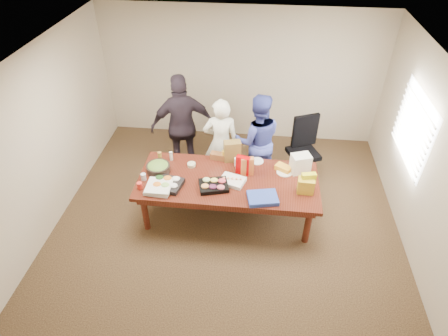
# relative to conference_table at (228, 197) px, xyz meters

# --- Properties ---
(floor) EXTENTS (5.50, 5.00, 0.02)m
(floor) POSITION_rel_conference_table_xyz_m (0.00, 0.00, -0.39)
(floor) COLOR #47301E
(floor) RESTS_ON ground
(ceiling) EXTENTS (5.50, 5.00, 0.02)m
(ceiling) POSITION_rel_conference_table_xyz_m (0.00, 0.00, 2.33)
(ceiling) COLOR white
(ceiling) RESTS_ON wall_back
(wall_back) EXTENTS (5.50, 0.04, 2.70)m
(wall_back) POSITION_rel_conference_table_xyz_m (0.00, 2.50, 0.98)
(wall_back) COLOR beige
(wall_back) RESTS_ON floor
(wall_front) EXTENTS (5.50, 0.04, 2.70)m
(wall_front) POSITION_rel_conference_table_xyz_m (0.00, -2.50, 0.98)
(wall_front) COLOR beige
(wall_front) RESTS_ON floor
(wall_left) EXTENTS (0.04, 5.00, 2.70)m
(wall_left) POSITION_rel_conference_table_xyz_m (-2.75, 0.00, 0.98)
(wall_left) COLOR beige
(wall_left) RESTS_ON floor
(wall_right) EXTENTS (0.04, 5.00, 2.70)m
(wall_right) POSITION_rel_conference_table_xyz_m (2.75, 0.00, 0.98)
(wall_right) COLOR beige
(wall_right) RESTS_ON floor
(window_panel) EXTENTS (0.03, 1.40, 1.10)m
(window_panel) POSITION_rel_conference_table_xyz_m (2.72, 0.60, 1.12)
(window_panel) COLOR white
(window_panel) RESTS_ON wall_right
(window_blinds) EXTENTS (0.04, 1.36, 1.00)m
(window_blinds) POSITION_rel_conference_table_xyz_m (2.68, 0.60, 1.12)
(window_blinds) COLOR beige
(window_blinds) RESTS_ON wall_right
(conference_table) EXTENTS (2.80, 1.20, 0.75)m
(conference_table) POSITION_rel_conference_table_xyz_m (0.00, 0.00, 0.00)
(conference_table) COLOR #4C1C0F
(conference_table) RESTS_ON floor
(office_chair) EXTENTS (0.76, 0.76, 1.13)m
(office_chair) POSITION_rel_conference_table_xyz_m (1.25, 1.16, 0.19)
(office_chair) COLOR black
(office_chair) RESTS_ON floor
(person_center) EXTENTS (0.64, 0.45, 1.68)m
(person_center) POSITION_rel_conference_table_xyz_m (-0.21, 0.86, 0.46)
(person_center) COLOR white
(person_center) RESTS_ON floor
(person_right) EXTENTS (0.92, 0.77, 1.73)m
(person_right) POSITION_rel_conference_table_xyz_m (0.41, 0.98, 0.49)
(person_right) COLOR #3A45A0
(person_right) RESTS_ON floor
(person_left) EXTENTS (1.22, 0.78, 1.93)m
(person_left) POSITION_rel_conference_table_xyz_m (-0.93, 1.15, 0.59)
(person_left) COLOR #271E26
(person_left) RESTS_ON floor
(veggie_tray) EXTENTS (0.52, 0.44, 0.07)m
(veggie_tray) POSITION_rel_conference_table_xyz_m (-0.91, -0.25, 0.41)
(veggie_tray) COLOR black
(veggie_tray) RESTS_ON conference_table
(fruit_tray) EXTENTS (0.50, 0.44, 0.07)m
(fruit_tray) POSITION_rel_conference_table_xyz_m (-0.20, -0.21, 0.41)
(fruit_tray) COLOR black
(fruit_tray) RESTS_ON conference_table
(sheet_cake) EXTENTS (0.44, 0.38, 0.06)m
(sheet_cake) POSITION_rel_conference_table_xyz_m (0.07, -0.06, 0.41)
(sheet_cake) COLOR white
(sheet_cake) RESTS_ON conference_table
(salad_bowl) EXTENTS (0.47, 0.47, 0.12)m
(salad_bowl) POSITION_rel_conference_table_xyz_m (-1.12, 0.08, 0.44)
(salad_bowl) COLOR black
(salad_bowl) RESTS_ON conference_table
(chip_bag_blue) EXTENTS (0.49, 0.41, 0.06)m
(chip_bag_blue) POSITION_rel_conference_table_xyz_m (0.55, -0.40, 0.41)
(chip_bag_blue) COLOR #2841A1
(chip_bag_blue) RESTS_ON conference_table
(chip_bag_red) EXTENTS (0.23, 0.15, 0.32)m
(chip_bag_red) POSITION_rel_conference_table_xyz_m (0.22, 0.18, 0.53)
(chip_bag_red) COLOR #B50002
(chip_bag_red) RESTS_ON conference_table
(chip_bag_yellow) EXTENTS (0.22, 0.13, 0.32)m
(chip_bag_yellow) POSITION_rel_conference_table_xyz_m (1.20, -0.12, 0.53)
(chip_bag_yellow) COLOR yellow
(chip_bag_yellow) RESTS_ON conference_table
(chip_bag_orange) EXTENTS (0.21, 0.12, 0.31)m
(chip_bag_orange) POSITION_rel_conference_table_xyz_m (0.28, 0.17, 0.53)
(chip_bag_orange) COLOR orange
(chip_bag_orange) RESTS_ON conference_table
(mayo_jar) EXTENTS (0.10, 0.10, 0.14)m
(mayo_jar) POSITION_rel_conference_table_xyz_m (0.11, 0.38, 0.45)
(mayo_jar) COLOR white
(mayo_jar) RESTS_ON conference_table
(mustard_bottle) EXTENTS (0.07, 0.07, 0.19)m
(mustard_bottle) POSITION_rel_conference_table_xyz_m (-0.12, 0.49, 0.47)
(mustard_bottle) COLOR gold
(mustard_bottle) RESTS_ON conference_table
(dressing_bottle) EXTENTS (0.08, 0.08, 0.21)m
(dressing_bottle) POSITION_rel_conference_table_xyz_m (-1.14, 0.31, 0.48)
(dressing_bottle) COLOR olive
(dressing_bottle) RESTS_ON conference_table
(ranch_bottle) EXTENTS (0.06, 0.06, 0.16)m
(ranch_bottle) POSITION_rel_conference_table_xyz_m (-0.99, 0.41, 0.45)
(ranch_bottle) COLOR silver
(ranch_bottle) RESTS_ON conference_table
(banana_bunch) EXTENTS (0.29, 0.26, 0.08)m
(banana_bunch) POSITION_rel_conference_table_xyz_m (0.86, 0.33, 0.42)
(banana_bunch) COLOR #F4A826
(banana_bunch) RESTS_ON conference_table
(bread_loaf) EXTENTS (0.30, 0.16, 0.11)m
(bread_loaf) POSITION_rel_conference_table_xyz_m (-0.21, 0.52, 0.43)
(bread_loaf) COLOR brown
(bread_loaf) RESTS_ON conference_table
(kraft_bag) EXTENTS (0.30, 0.22, 0.36)m
(kraft_bag) POSITION_rel_conference_table_xyz_m (0.02, 0.52, 0.55)
(kraft_bag) COLOR brown
(kraft_bag) RESTS_ON conference_table
(red_cup) EXTENTS (0.08, 0.08, 0.11)m
(red_cup) POSITION_rel_conference_table_xyz_m (-1.30, -0.35, 0.43)
(red_cup) COLOR red
(red_cup) RESTS_ON conference_table
(clear_cup_a) EXTENTS (0.08, 0.08, 0.11)m
(clear_cup_a) POSITION_rel_conference_table_xyz_m (-1.30, -0.14, 0.43)
(clear_cup_a) COLOR silver
(clear_cup_a) RESTS_ON conference_table
(clear_cup_b) EXTENTS (0.09, 0.09, 0.10)m
(clear_cup_b) POSITION_rel_conference_table_xyz_m (-1.05, 0.09, 0.42)
(clear_cup_b) COLOR silver
(clear_cup_b) RESTS_ON conference_table
(pizza_box_lower) EXTENTS (0.40, 0.40, 0.04)m
(pizza_box_lower) POSITION_rel_conference_table_xyz_m (-1.01, -0.34, 0.40)
(pizza_box_lower) COLOR white
(pizza_box_lower) RESTS_ON conference_table
(pizza_box_upper) EXTENTS (0.37, 0.37, 0.04)m
(pizza_box_upper) POSITION_rel_conference_table_xyz_m (-1.00, -0.35, 0.44)
(pizza_box_upper) COLOR silver
(pizza_box_upper) RESTS_ON pizza_box_lower
(plate_a) EXTENTS (0.26, 0.26, 0.01)m
(plate_a) POSITION_rel_conference_table_xyz_m (0.88, 0.27, 0.38)
(plate_a) COLOR silver
(plate_a) RESTS_ON conference_table
(plate_b) EXTENTS (0.25, 0.25, 0.01)m
(plate_b) POSITION_rel_conference_table_xyz_m (0.43, 0.52, 0.38)
(plate_b) COLOR silver
(plate_b) RESTS_ON conference_table
(dip_bowl_a) EXTENTS (0.20, 0.20, 0.07)m
(dip_bowl_a) POSITION_rel_conference_table_xyz_m (0.17, 0.28, 0.41)
(dip_bowl_a) COLOR silver
(dip_bowl_a) RESTS_ON conference_table
(dip_bowl_b) EXTENTS (0.17, 0.17, 0.05)m
(dip_bowl_b) POSITION_rel_conference_table_xyz_m (-0.62, 0.28, 0.40)
(dip_bowl_b) COLOR beige
(dip_bowl_b) RESTS_ON conference_table
(grocery_bag_white) EXTENTS (0.34, 0.29, 0.31)m
(grocery_bag_white) POSITION_rel_conference_table_xyz_m (1.11, 0.33, 0.53)
(grocery_bag_white) COLOR white
(grocery_bag_white) RESTS_ON conference_table
(grocery_bag_yellow) EXTENTS (0.25, 0.18, 0.24)m
(grocery_bag_yellow) POSITION_rel_conference_table_xyz_m (1.17, -0.16, 0.49)
(grocery_bag_yellow) COLOR gold
(grocery_bag_yellow) RESTS_ON conference_table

